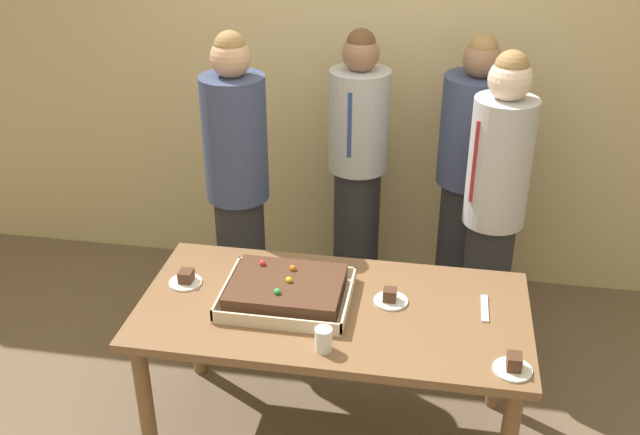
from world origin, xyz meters
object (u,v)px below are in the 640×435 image
at_px(party_table, 333,324).
at_px(plated_slice_near_right, 186,279).
at_px(cake_server_utensil, 485,308).
at_px(person_far_right_suit, 470,180).
at_px(plated_slice_far_left, 513,366).
at_px(person_green_shirt_behind, 238,189).
at_px(person_serving_front, 358,170).
at_px(drink_cup_nearest, 323,339).
at_px(sheet_cake, 287,291).
at_px(person_striped_tie_right, 494,210).
at_px(plated_slice_near_left, 390,298).

distance_m(party_table, plated_slice_near_right, 0.70).
relative_size(cake_server_utensil, person_far_right_suit, 0.12).
bearing_deg(plated_slice_far_left, person_green_shirt_behind, 142.84).
distance_m(plated_slice_near_right, person_serving_front, 1.28).
height_order(cake_server_utensil, person_green_shirt_behind, person_green_shirt_behind).
relative_size(party_table, drink_cup_nearest, 16.82).
bearing_deg(person_serving_front, person_far_right_suit, 97.17).
distance_m(sheet_cake, person_serving_front, 1.17).
xyz_separation_m(cake_server_utensil, person_striped_tie_right, (0.04, 0.63, 0.16)).
bearing_deg(sheet_cake, person_striped_tie_right, 38.50).
relative_size(plated_slice_near_left, plated_slice_near_right, 1.00).
bearing_deg(person_far_right_suit, drink_cup_nearest, 13.13).
relative_size(party_table, person_green_shirt_behind, 0.97).
xyz_separation_m(cake_server_utensil, person_serving_front, (-0.69, 1.08, 0.12)).
height_order(person_green_shirt_behind, person_far_right_suit, person_green_shirt_behind).
bearing_deg(plated_slice_near_right, person_green_shirt_behind, 83.83).
distance_m(party_table, person_serving_front, 1.19).
bearing_deg(person_green_shirt_behind, party_table, 10.40).
bearing_deg(plated_slice_near_left, drink_cup_nearest, -121.44).
distance_m(drink_cup_nearest, person_striped_tie_right, 1.24).
xyz_separation_m(plated_slice_near_left, plated_slice_far_left, (0.50, -0.38, 0.00)).
relative_size(party_table, person_far_right_suit, 1.02).
height_order(plated_slice_near_left, person_green_shirt_behind, person_green_shirt_behind).
xyz_separation_m(plated_slice_near_left, person_far_right_suit, (0.34, 1.08, 0.10)).
bearing_deg(drink_cup_nearest, person_far_right_suit, 68.70).
relative_size(person_green_shirt_behind, person_far_right_suit, 1.04).
xyz_separation_m(plated_slice_near_left, cake_server_utensil, (0.41, 0.01, -0.02)).
xyz_separation_m(plated_slice_near_left, person_serving_front, (-0.28, 1.09, 0.11)).
bearing_deg(plated_slice_near_right, person_striped_tie_right, 25.49).
distance_m(sheet_cake, drink_cup_nearest, 0.38).
bearing_deg(cake_server_utensil, party_table, -171.85).
relative_size(sheet_cake, drink_cup_nearest, 5.54).
height_order(party_table, plated_slice_near_left, plated_slice_near_left).
bearing_deg(party_table, person_serving_front, 92.10).
distance_m(party_table, plated_slice_far_left, 0.81).
xyz_separation_m(sheet_cake, person_striped_tie_right, (0.90, 0.71, 0.11)).
distance_m(drink_cup_nearest, person_far_right_suit, 1.57).
distance_m(party_table, person_green_shirt_behind, 0.99).
relative_size(plated_slice_far_left, person_serving_front, 0.09).
xyz_separation_m(drink_cup_nearest, person_serving_front, (-0.05, 1.47, 0.08)).
distance_m(cake_server_utensil, person_green_shirt_behind, 1.42).
height_order(party_table, sheet_cake, sheet_cake).
bearing_deg(drink_cup_nearest, plated_slice_far_left, -0.15).
height_order(plated_slice_near_left, person_striped_tie_right, person_striped_tie_right).
xyz_separation_m(sheet_cake, cake_server_utensil, (0.85, 0.08, -0.04)).
xyz_separation_m(party_table, plated_slice_near_left, (0.24, 0.08, 0.11)).
bearing_deg(person_far_right_suit, party_table, 7.89).
height_order(party_table, person_far_right_suit, person_far_right_suit).
relative_size(party_table, person_serving_front, 1.02).
relative_size(drink_cup_nearest, person_serving_front, 0.06).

